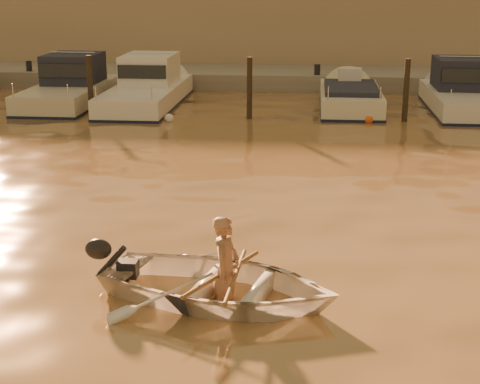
# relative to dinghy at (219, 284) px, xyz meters

# --- Properties ---
(ground_plane) EXTENTS (160.00, 160.00, 0.00)m
(ground_plane) POSITION_rel_dinghy_xyz_m (-0.59, 0.17, -0.24)
(ground_plane) COLOR brown
(ground_plane) RESTS_ON ground
(dinghy) EXTENTS (4.01, 3.27, 0.73)m
(dinghy) POSITION_rel_dinghy_xyz_m (0.00, 0.00, 0.00)
(dinghy) COLOR silver
(dinghy) RESTS_ON ground_plane
(person) EXTENTS (0.50, 0.65, 1.58)m
(person) POSITION_rel_dinghy_xyz_m (0.10, -0.02, 0.25)
(person) COLOR #9B6B4D
(person) RESTS_ON dinghy
(outboard_motor) EXTENTS (0.97, 0.60, 0.70)m
(outboard_motor) POSITION_rel_dinghy_xyz_m (-1.46, 0.35, 0.04)
(outboard_motor) COLOR black
(outboard_motor) RESTS_ON dinghy
(oar_port) EXTENTS (0.12, 2.10, 0.13)m
(oar_port) POSITION_rel_dinghy_xyz_m (0.24, -0.06, 0.18)
(oar_port) COLOR olive
(oar_port) RESTS_ON dinghy
(oar_starboard) EXTENTS (0.90, 1.95, 0.13)m
(oar_starboard) POSITION_rel_dinghy_xyz_m (0.05, -0.01, 0.18)
(oar_starboard) COLOR brown
(oar_starboard) RESTS_ON dinghy
(moored_boat_1) EXTENTS (2.30, 6.83, 1.75)m
(moored_boat_1) POSITION_rel_dinghy_xyz_m (-7.54, 16.17, 0.38)
(moored_boat_1) COLOR beige
(moored_boat_1) RESTS_ON ground_plane
(moored_boat_2) EXTENTS (2.25, 7.55, 1.75)m
(moored_boat_2) POSITION_rel_dinghy_xyz_m (-4.70, 16.17, 0.38)
(moored_boat_2) COLOR white
(moored_boat_2) RESTS_ON ground_plane
(moored_boat_3) EXTENTS (2.05, 5.92, 0.95)m
(moored_boat_3) POSITION_rel_dinghy_xyz_m (2.57, 16.17, -0.02)
(moored_boat_3) COLOR beige
(moored_boat_3) RESTS_ON ground_plane
(moored_boat_4) EXTENTS (2.09, 6.49, 1.75)m
(moored_boat_4) POSITION_rel_dinghy_xyz_m (6.36, 16.17, 0.38)
(moored_boat_4) COLOR silver
(moored_boat_4) RESTS_ON ground_plane
(piling_1) EXTENTS (0.18, 0.18, 2.20)m
(piling_1) POSITION_rel_dinghy_xyz_m (-6.09, 13.97, 0.66)
(piling_1) COLOR #2D2319
(piling_1) RESTS_ON ground_plane
(piling_2) EXTENTS (0.18, 0.18, 2.20)m
(piling_2) POSITION_rel_dinghy_xyz_m (-0.79, 13.97, 0.66)
(piling_2) COLOR #2D2319
(piling_2) RESTS_ON ground_plane
(piling_3) EXTENTS (0.18, 0.18, 2.20)m
(piling_3) POSITION_rel_dinghy_xyz_m (4.21, 13.97, 0.66)
(piling_3) COLOR #2D2319
(piling_3) RESTS_ON ground_plane
(fender_b) EXTENTS (0.30, 0.30, 0.30)m
(fender_b) POSITION_rel_dinghy_xyz_m (-7.29, 13.67, -0.14)
(fender_b) COLOR red
(fender_b) RESTS_ON ground_plane
(fender_c) EXTENTS (0.30, 0.30, 0.30)m
(fender_c) POSITION_rel_dinghy_xyz_m (-3.32, 13.24, -0.14)
(fender_c) COLOR white
(fender_c) RESTS_ON ground_plane
(fender_d) EXTENTS (0.30, 0.30, 0.30)m
(fender_d) POSITION_rel_dinghy_xyz_m (3.07, 13.67, -0.14)
(fender_d) COLOR #EC561B
(fender_d) RESTS_ON ground_plane
(quay) EXTENTS (52.00, 4.00, 1.00)m
(quay) POSITION_rel_dinghy_xyz_m (-0.59, 21.67, -0.09)
(quay) COLOR gray
(quay) RESTS_ON ground_plane
(waterfront_building) EXTENTS (46.00, 7.00, 4.80)m
(waterfront_building) POSITION_rel_dinghy_xyz_m (-0.59, 27.17, 2.16)
(waterfront_building) COLOR #9E8466
(waterfront_building) RESTS_ON quay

